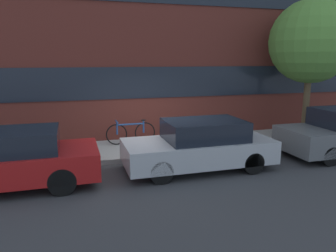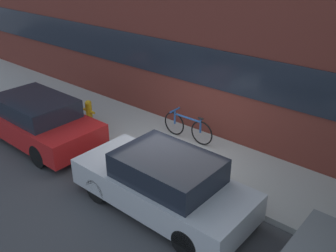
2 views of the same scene
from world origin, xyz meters
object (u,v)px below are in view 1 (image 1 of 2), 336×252
parked_car_red (1,160)px  bicycle (131,132)px  fire_hydrant (28,148)px  parked_car_silver (200,145)px  street_tree (311,42)px

parked_car_red → bicycle: (3.51, 2.68, -0.14)m
parked_car_red → fire_hydrant: 1.69m
parked_car_red → fire_hydrant: bearing=-103.4°
parked_car_red → parked_car_silver: (4.93, -0.00, -0.02)m
bicycle → fire_hydrant: bearing=17.4°
street_tree → fire_hydrant: bearing=-178.9°
fire_hydrant → street_tree: street_tree is taller
fire_hydrant → bicycle: 3.29m
fire_hydrant → parked_car_red: bearing=-103.4°
parked_car_silver → bicycle: bearing=-62.0°
bicycle → street_tree: bearing=171.1°
parked_car_silver → street_tree: street_tree is taller
street_tree → bicycle: bearing=172.2°
parked_car_silver → street_tree: 5.92m
bicycle → street_tree: street_tree is taller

